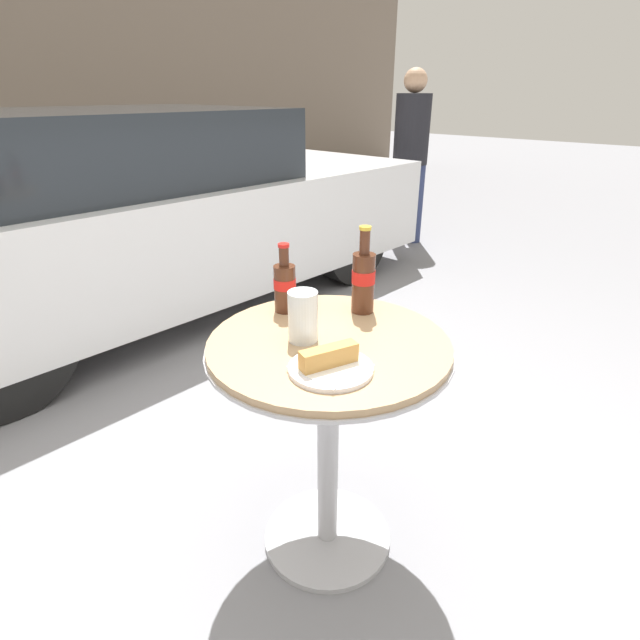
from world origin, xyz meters
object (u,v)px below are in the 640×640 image
pedestrian (411,149)px  cola_bottle_left (285,285)px  drinking_glass (303,318)px  parked_car (143,214)px  lunch_plate_near (330,365)px  bistro_table (328,400)px  cola_bottle_right (363,279)px

pedestrian → cola_bottle_left: bearing=-152.1°
cola_bottle_left → drinking_glass: cola_bottle_left is taller
parked_car → lunch_plate_near: bearing=-108.6°
bistro_table → lunch_plate_near: 0.26m
cola_bottle_left → drinking_glass: size_ratio=1.52×
bistro_table → parked_car: size_ratio=0.19×
bistro_table → cola_bottle_right: 0.37m
cola_bottle_right → cola_bottle_left: bearing=132.3°
cola_bottle_right → parked_car: (0.48, 2.23, -0.23)m
cola_bottle_right → pedestrian: pedestrian is taller
drinking_glass → lunch_plate_near: size_ratio=0.68×
cola_bottle_left → parked_car: (0.63, 2.06, -0.21)m
cola_bottle_right → drinking_glass: bearing=-178.6°
bistro_table → pedestrian: size_ratio=0.48×
lunch_plate_near → cola_bottle_right: bearing=27.0°
cola_bottle_left → pedestrian: pedestrian is taller
pedestrian → bistro_table: bearing=-149.3°
cola_bottle_right → pedestrian: 3.42m
drinking_glass → cola_bottle_right: bearing=1.4°
bistro_table → cola_bottle_right: cola_bottle_right is taller
parked_car → cola_bottle_right: bearing=-102.1°
cola_bottle_left → lunch_plate_near: bearing=-116.8°
drinking_glass → lunch_plate_near: bearing=-113.6°
pedestrian → drinking_glass: bearing=-150.3°
cola_bottle_left → cola_bottle_right: (0.16, -0.17, 0.02)m
cola_bottle_right → parked_car: bearing=77.9°
drinking_glass → parked_car: bearing=71.8°
lunch_plate_near → pedestrian: pedestrian is taller
parked_car → pedestrian: 2.49m
cola_bottle_left → bistro_table: bearing=-103.9°
cola_bottle_left → cola_bottle_right: 0.23m
bistro_table → drinking_glass: size_ratio=5.30×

